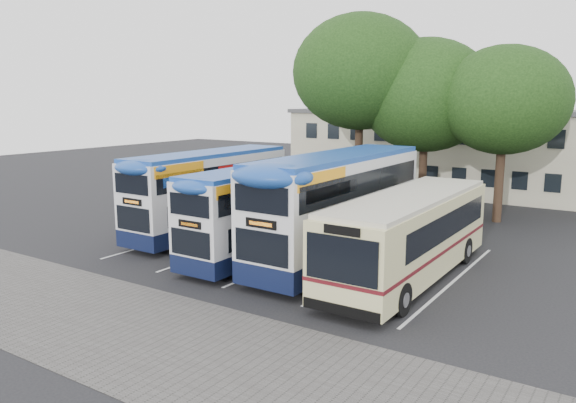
# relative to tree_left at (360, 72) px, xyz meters

# --- Properties ---
(ground) EXTENTS (120.00, 120.00, 0.00)m
(ground) POSITION_rel_tree_left_xyz_m (6.51, -16.34, -8.62)
(ground) COLOR black
(ground) RESTS_ON ground
(paving_strip) EXTENTS (40.00, 6.00, 0.01)m
(paving_strip) POSITION_rel_tree_left_xyz_m (4.51, -21.34, -8.62)
(paving_strip) COLOR #595654
(paving_strip) RESTS_ON ground
(bay_lines) EXTENTS (14.12, 11.00, 0.01)m
(bay_lines) POSITION_rel_tree_left_xyz_m (2.76, -11.34, -8.62)
(bay_lines) COLOR silver
(bay_lines) RESTS_ON ground
(depot_building) EXTENTS (32.40, 8.40, 6.20)m
(depot_building) POSITION_rel_tree_left_xyz_m (6.51, 10.65, -5.47)
(depot_building) COLOR #B8AD94
(depot_building) RESTS_ON ground
(tree_left) EXTENTS (8.43, 8.43, 12.22)m
(tree_left) POSITION_rel_tree_left_xyz_m (0.00, 0.00, 0.00)
(tree_left) COLOR black
(tree_left) RESTS_ON ground
(tree_mid) EXTENTS (8.10, 8.10, 10.66)m
(tree_mid) POSITION_rel_tree_left_xyz_m (3.76, 1.41, -1.42)
(tree_mid) COLOR black
(tree_mid) RESTS_ON ground
(tree_right) EXTENTS (7.13, 7.13, 9.96)m
(tree_right) POSITION_rel_tree_left_xyz_m (8.51, 0.82, -1.71)
(tree_right) COLOR black
(tree_right) RESTS_ON ground
(bus_dd_left) EXTENTS (2.51, 10.36, 4.32)m
(bus_dd_left) POSITION_rel_tree_left_xyz_m (-3.33, -10.47, -6.24)
(bus_dd_left) COLOR #0E1635
(bus_dd_left) RESTS_ON ground
(bus_dd_mid) EXTENTS (2.35, 9.70, 4.04)m
(bus_dd_mid) POSITION_rel_tree_left_xyz_m (1.47, -12.25, -6.40)
(bus_dd_mid) COLOR #0E1635
(bus_dd_mid) RESTS_ON ground
(bus_dd_right) EXTENTS (2.73, 11.26, 4.69)m
(bus_dd_right) POSITION_rel_tree_left_xyz_m (4.65, -11.28, -6.04)
(bus_dd_right) COLOR #0E1635
(bus_dd_right) RESTS_ON ground
(bus_single) EXTENTS (2.86, 11.25, 3.36)m
(bus_single) POSITION_rel_tree_left_xyz_m (8.11, -11.83, -6.72)
(bus_single) COLOR beige
(bus_single) RESTS_ON ground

